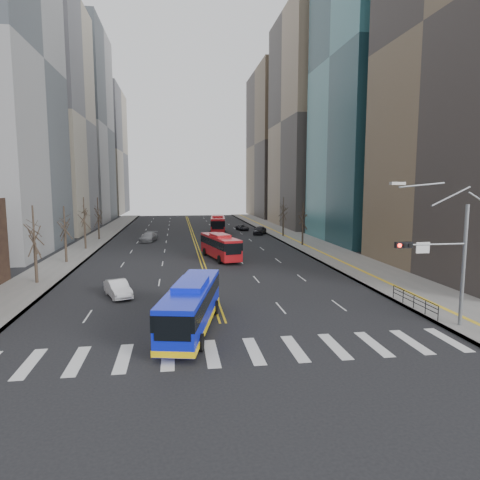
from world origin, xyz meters
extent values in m
plane|color=black|center=(0.00, 0.00, 0.00)|extent=(220.00, 220.00, 0.00)
cube|color=gray|center=(17.50, 45.00, 0.07)|extent=(7.00, 130.00, 0.15)
cube|color=gray|center=(-16.50, 45.00, 0.07)|extent=(5.00, 130.00, 0.15)
cube|color=silver|center=(-10.64, 0.00, 0.01)|extent=(0.70, 4.00, 0.01)
cube|color=silver|center=(-8.27, 0.00, 0.01)|extent=(0.70, 4.00, 0.01)
cube|color=silver|center=(-5.91, 0.00, 0.01)|extent=(0.70, 4.00, 0.01)
cube|color=silver|center=(-3.55, 0.00, 0.01)|extent=(0.70, 4.00, 0.01)
cube|color=silver|center=(-1.18, 0.00, 0.01)|extent=(0.70, 4.00, 0.01)
cube|color=silver|center=(1.18, 0.00, 0.01)|extent=(0.70, 4.00, 0.01)
cube|color=silver|center=(3.55, 0.00, 0.01)|extent=(0.70, 4.00, 0.01)
cube|color=silver|center=(5.91, 0.00, 0.01)|extent=(0.70, 4.00, 0.01)
cube|color=silver|center=(8.27, 0.00, 0.01)|extent=(0.70, 4.00, 0.01)
cube|color=silver|center=(10.64, 0.00, 0.01)|extent=(0.70, 4.00, 0.01)
cube|color=silver|center=(13.00, 0.00, 0.01)|extent=(0.70, 4.00, 0.01)
cube|color=gold|center=(-0.20, 55.00, 0.01)|extent=(0.15, 100.00, 0.01)
cube|color=gold|center=(0.20, 55.00, 0.01)|extent=(0.15, 100.00, 0.01)
cube|color=gray|center=(-31.00, 66.00, 22.00)|extent=(22.00, 22.00, 44.00)
cube|color=gray|center=(-30.00, 93.00, 24.00)|extent=(20.00, 26.00, 48.00)
cube|color=#357178|center=(31.00, 44.00, 29.00)|extent=(20.00, 22.00, 58.00)
cube|color=gray|center=(30.00, 71.00, 23.00)|extent=(20.00, 26.00, 46.00)
cube|color=gray|center=(-29.00, 125.00, 20.00)|extent=(18.00, 30.00, 40.00)
cube|color=brown|center=(29.00, 103.00, 21.00)|extent=(18.00, 30.00, 42.00)
cylinder|color=gray|center=(15.20, 2.00, 4.00)|extent=(0.24, 0.24, 8.00)
cylinder|color=gray|center=(12.95, 2.00, 5.50)|extent=(4.50, 0.12, 0.12)
cube|color=black|center=(11.00, 2.00, 5.50)|extent=(1.10, 0.28, 0.38)
cylinder|color=#FF190C|center=(10.65, 1.84, 5.50)|extent=(0.24, 0.08, 0.24)
cylinder|color=black|center=(11.00, 1.84, 5.50)|extent=(0.24, 0.08, 0.24)
cylinder|color=black|center=(11.35, 1.84, 5.50)|extent=(0.24, 0.08, 0.24)
cube|color=silver|center=(12.30, 2.00, 5.30)|extent=(0.90, 0.06, 0.70)
cube|color=#999993|center=(10.40, 2.00, 9.30)|extent=(0.90, 0.35, 0.18)
cube|color=black|center=(14.30, 6.00, 1.15)|extent=(0.04, 6.00, 0.04)
cylinder|color=black|center=(14.30, 3.00, 0.65)|extent=(0.06, 0.06, 1.00)
cylinder|color=black|center=(14.30, 4.50, 0.65)|extent=(0.06, 0.06, 1.00)
cylinder|color=black|center=(14.30, 6.00, 0.65)|extent=(0.06, 0.06, 1.00)
cylinder|color=black|center=(14.30, 7.50, 0.65)|extent=(0.06, 0.06, 1.00)
cylinder|color=black|center=(14.30, 9.00, 0.65)|extent=(0.06, 0.06, 1.00)
cylinder|color=#2E251C|center=(-16.00, 19.00, 1.95)|extent=(0.28, 0.28, 3.90)
cylinder|color=#2E251C|center=(-16.00, 30.00, 1.80)|extent=(0.28, 0.28, 3.60)
cylinder|color=#2E251C|center=(-16.00, 41.00, 2.00)|extent=(0.28, 0.28, 4.00)
cylinder|color=#2E251C|center=(-16.00, 52.00, 1.90)|extent=(0.28, 0.28, 3.80)
cylinder|color=#2E251C|center=(16.00, 40.00, 1.75)|extent=(0.28, 0.28, 3.50)
cylinder|color=#2E251C|center=(16.00, 52.00, 1.88)|extent=(0.28, 0.28, 3.75)
cube|color=#0E1ED4|center=(-2.13, 4.00, 1.62)|extent=(4.49, 11.03, 2.53)
cube|color=black|center=(-2.13, 4.00, 2.14)|extent=(4.55, 11.06, 0.92)
cube|color=#0E1ED4|center=(-2.13, 4.00, 2.98)|extent=(2.56, 4.08, 0.40)
cube|color=yellow|center=(-2.13, 4.00, 0.55)|extent=(4.55, 11.06, 0.35)
cylinder|color=black|center=(-3.96, 0.86, 0.50)|extent=(0.50, 1.04, 1.00)
cylinder|color=black|center=(-1.76, 0.38, 0.50)|extent=(0.50, 1.04, 1.00)
cylinder|color=black|center=(-2.50, 7.62, 0.50)|extent=(0.50, 1.04, 1.00)
cylinder|color=black|center=(-0.30, 7.14, 0.50)|extent=(0.50, 1.04, 1.00)
cube|color=#B31318|center=(2.39, 30.26, 1.61)|extent=(4.30, 10.10, 2.51)
cube|color=black|center=(2.39, 30.26, 2.13)|extent=(4.36, 10.13, 0.92)
cube|color=#B31318|center=(2.39, 30.26, 2.96)|extent=(2.49, 3.75, 0.40)
cylinder|color=black|center=(1.98, 26.94, 0.50)|extent=(0.51, 1.04, 1.00)
cylinder|color=black|center=(4.16, 27.42, 0.50)|extent=(0.51, 1.04, 1.00)
cylinder|color=black|center=(0.63, 33.09, 0.50)|extent=(0.51, 1.04, 1.00)
cylinder|color=black|center=(2.81, 33.57, 0.50)|extent=(0.51, 1.04, 1.00)
cube|color=#B31318|center=(4.83, 58.69, 1.78)|extent=(3.55, 11.21, 2.86)
cube|color=black|center=(4.83, 58.69, 2.34)|extent=(3.61, 11.23, 1.03)
cube|color=#B31318|center=(4.83, 58.69, 3.31)|extent=(2.36, 4.03, 0.40)
cylinder|color=black|center=(3.25, 55.30, 0.50)|extent=(0.39, 1.02, 1.00)
cylinder|color=black|center=(5.74, 55.06, 0.50)|extent=(0.39, 1.02, 1.00)
cylinder|color=black|center=(3.92, 62.32, 0.50)|extent=(0.39, 1.02, 1.00)
cylinder|color=black|center=(6.42, 62.08, 0.50)|extent=(0.39, 1.02, 1.00)
imported|color=silver|center=(-7.87, 13.16, 0.69)|extent=(2.89, 4.46, 1.39)
imported|color=black|center=(12.50, 55.94, 0.78)|extent=(3.55, 4.93, 1.56)
imported|color=gray|center=(-7.58, 48.80, 0.76)|extent=(3.14, 5.54, 1.51)
imported|color=black|center=(10.40, 63.84, 0.54)|extent=(2.62, 4.20, 1.08)
camera|label=1|loc=(-2.95, -22.53, 9.18)|focal=32.00mm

